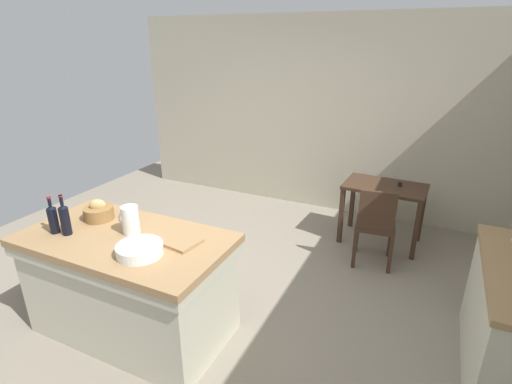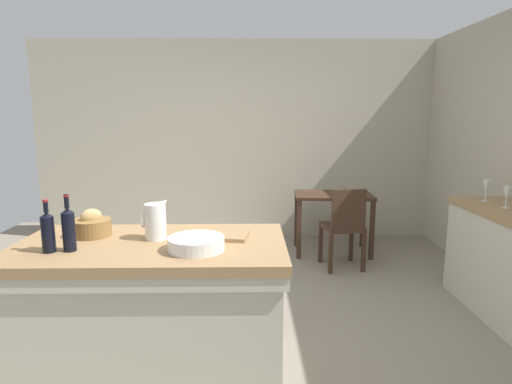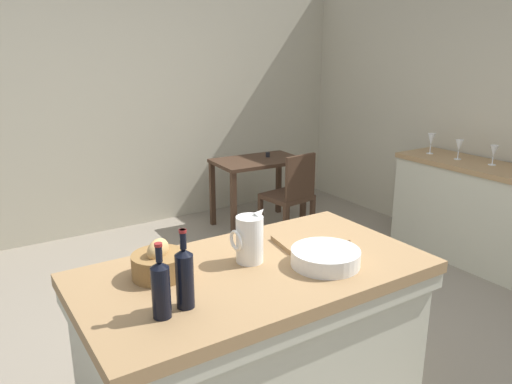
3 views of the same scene
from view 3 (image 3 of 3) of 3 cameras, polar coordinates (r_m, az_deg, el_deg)
The scene contains 15 objects.
ground_plane at distance 3.43m, azimuth 0.86°, elevation -16.37°, with size 6.76×6.76×0.00m, color gray.
wall_back at distance 5.28m, azimuth -15.11°, elevation 9.86°, with size 5.32×0.12×2.60m, color #B2AA93.
island_table at distance 2.53m, azimuth -0.11°, elevation -16.89°, with size 1.63×0.88×0.87m.
side_cabinet at distance 4.82m, azimuth 23.03°, elevation -1.95°, with size 0.52×1.31×0.89m.
writing_desk at distance 5.19m, azimuth 0.21°, elevation 2.52°, with size 0.93×0.61×0.77m.
wooden_chair at distance 4.78m, azimuth 4.03°, elevation -0.31°, with size 0.45×0.45×0.89m.
pitcher at distance 2.35m, azimuth -0.77°, elevation -5.38°, with size 0.17×0.13×0.27m.
wash_bowl at distance 2.36m, azimuth 7.97°, elevation -7.42°, with size 0.32×0.32×0.08m, color white.
bread_basket at distance 2.26m, azimuth -11.08°, elevation -8.02°, with size 0.24×0.24×0.18m.
cutting_board at distance 2.63m, azimuth 6.22°, elevation -5.46°, with size 0.35×0.22×0.02m, color #99754C.
wine_bottle_dark at distance 1.97m, azimuth -8.19°, elevation -9.55°, with size 0.07×0.07×0.33m.
wine_bottle_amber at distance 1.92m, azimuth -10.86°, elevation -10.73°, with size 0.07×0.07×0.30m.
wine_glass_left at distance 4.65m, azimuth 25.61°, elevation 4.21°, with size 0.07×0.07×0.17m.
wine_glass_middle at distance 4.76m, azimuth 22.26°, elevation 4.90°, with size 0.07×0.07×0.17m.
wine_glass_right at distance 4.92m, azimuth 19.45°, elevation 5.66°, with size 0.07×0.07×0.19m.
Camera 3 is at (-1.60, -2.40, 1.87)m, focal length 34.87 mm.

